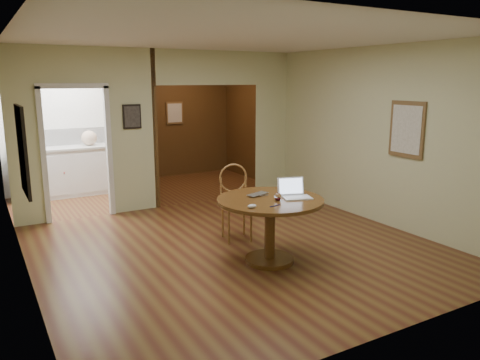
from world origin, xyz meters
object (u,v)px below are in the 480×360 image
chair (235,198)px  open_laptop (294,192)px  closed_laptop (260,195)px  dining_table (270,215)px

chair → open_laptop: 1.12m
chair → closed_laptop: chair is taller
dining_table → closed_laptop: 0.27m
closed_laptop → open_laptop: bearing=-55.5°
dining_table → closed_laptop: closed_laptop is taller
open_laptop → closed_laptop: (-0.33, 0.24, -0.05)m
dining_table → open_laptop: size_ratio=3.33×
dining_table → chair: (0.06, 0.98, -0.01)m
open_laptop → closed_laptop: open_laptop is taller
open_laptop → closed_laptop: 0.41m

